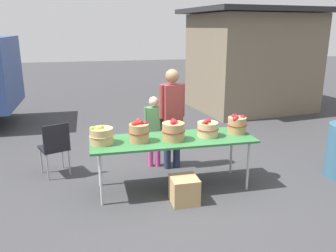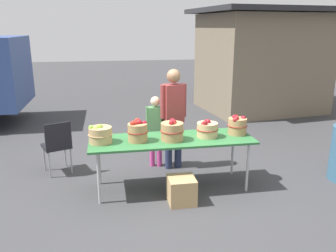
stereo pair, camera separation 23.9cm
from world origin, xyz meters
TOP-DOWN VIEW (x-y plane):
  - ground_plane at (0.00, 0.00)m, footprint 40.00×40.00m
  - market_table at (0.00, 0.00)m, footprint 2.30×0.76m
  - apple_basket_green_0 at (-0.98, -0.00)m, footprint 0.33×0.33m
  - apple_basket_red_0 at (-0.48, -0.02)m, footprint 0.29×0.29m
  - apple_basket_red_1 at (-0.01, -0.06)m, footprint 0.33×0.33m
  - apple_basket_red_2 at (0.51, -0.00)m, footprint 0.32×0.32m
  - apple_basket_red_3 at (0.98, 0.05)m, footprint 0.29×0.29m
  - vendor_adult at (0.17, 0.73)m, footprint 0.43×0.26m
  - child_customer at (-0.11, 0.85)m, footprint 0.31×0.21m
  - food_kiosk at (3.38, 4.52)m, footprint 3.84×3.33m
  - folding_chair at (-1.67, 0.82)m, footprint 0.52×0.52m
  - produce_crate at (0.04, -0.47)m, footprint 0.35×0.35m

SIDE VIEW (x-z plane):
  - ground_plane at x=0.00m, z-range 0.00..0.00m
  - produce_crate at x=0.04m, z-range 0.00..0.35m
  - folding_chair at x=-1.67m, z-range 0.08..0.94m
  - child_customer at x=-0.11m, z-range 0.11..1.30m
  - market_table at x=0.00m, z-range 0.34..1.09m
  - apple_basket_red_2 at x=0.51m, z-range 0.73..0.99m
  - apple_basket_green_0 at x=-0.98m, z-range 0.74..1.00m
  - apple_basket_red_1 at x=-0.01m, z-range 0.74..1.04m
  - apple_basket_red_3 at x=0.98m, z-range 0.74..1.03m
  - apple_basket_red_0 at x=-0.48m, z-range 0.74..1.04m
  - vendor_adult at x=0.17m, z-range 0.15..1.78m
  - food_kiosk at x=3.38m, z-range 0.01..2.75m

